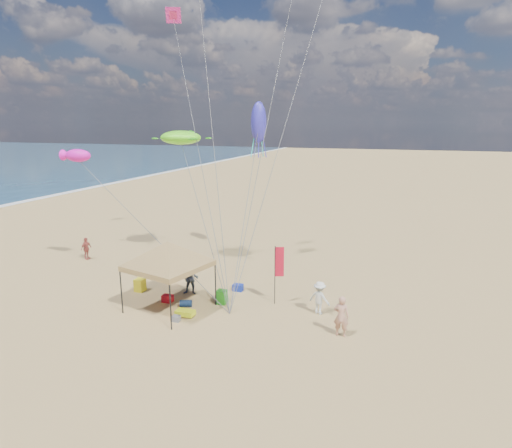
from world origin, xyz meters
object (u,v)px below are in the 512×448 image
at_px(canopy_tent, 167,244).
at_px(beach_cart, 185,313).
at_px(person_near_b, 191,278).
at_px(person_near_c, 319,298).
at_px(person_near_a, 341,316).
at_px(chair_green, 222,297).
at_px(cooler_red, 168,298).
at_px(chair_yellow, 140,285).
at_px(person_far_a, 86,248).
at_px(cooler_blue, 238,288).
at_px(feather_flag, 278,265).

distance_m(canopy_tent, beach_cart, 3.39).
height_order(person_near_b, person_near_c, person_near_b).
bearing_deg(person_near_c, person_near_a, 141.92).
height_order(chair_green, beach_cart, chair_green).
distance_m(chair_green, person_near_b, 2.22).
bearing_deg(canopy_tent, cooler_red, 128.08).
bearing_deg(chair_green, chair_yellow, 178.86).
height_order(canopy_tent, person_near_c, canopy_tent).
xyz_separation_m(beach_cart, person_near_a, (7.33, 0.45, 0.72)).
xyz_separation_m(cooler_red, beach_cart, (1.69, -1.27, 0.01)).
bearing_deg(person_far_a, person_near_c, -97.33).
distance_m(chair_green, person_near_a, 6.51).
distance_m(cooler_blue, person_near_b, 2.66).
xyz_separation_m(cooler_red, person_near_a, (9.02, -0.82, 0.73)).
distance_m(beach_cart, person_near_b, 2.90).
xyz_separation_m(canopy_tent, cooler_blue, (2.33, 3.33, -3.16)).
bearing_deg(feather_flag, person_near_a, -34.67).
distance_m(canopy_tent, person_near_b, 3.21).
relative_size(cooler_red, cooler_blue, 1.00).
distance_m(beach_cart, person_near_c, 6.50).
distance_m(feather_flag, cooler_blue, 3.32).
relative_size(feather_flag, person_near_c, 1.88).
relative_size(cooler_red, beach_cart, 0.60).
distance_m(cooler_blue, beach_cart, 4.06).
relative_size(canopy_tent, person_near_a, 3.45).
height_order(feather_flag, chair_yellow, feather_flag).
distance_m(canopy_tent, feather_flag, 5.59).
distance_m(cooler_red, person_far_a, 10.05).
xyz_separation_m(cooler_red, chair_green, (2.72, 0.75, 0.16)).
bearing_deg(chair_green, person_near_a, -13.95).
height_order(cooler_red, beach_cart, cooler_red).
distance_m(canopy_tent, person_far_a, 11.18).
distance_m(beach_cart, person_far_a, 12.14).
bearing_deg(feather_flag, chair_yellow, -174.10).
bearing_deg(cooler_blue, person_far_a, 170.22).
height_order(feather_flag, cooler_red, feather_flag).
xyz_separation_m(feather_flag, person_near_c, (2.24, -0.53, -1.24)).
height_order(chair_yellow, person_near_c, person_near_c).
height_order(cooler_blue, chair_green, chair_green).
relative_size(cooler_blue, chair_yellow, 0.77).
relative_size(canopy_tent, chair_green, 9.05).
distance_m(cooler_red, chair_yellow, 2.37).
bearing_deg(cooler_blue, canopy_tent, -124.95).
height_order(person_near_a, person_near_b, person_near_a).
bearing_deg(person_near_c, person_far_a, 5.60).
distance_m(person_near_a, person_near_c, 2.33).
bearing_deg(chair_green, cooler_red, -164.67).
xyz_separation_m(cooler_red, chair_yellow, (-2.21, 0.84, 0.16)).
xyz_separation_m(canopy_tent, person_near_b, (0.09, 2.08, -2.45)).
xyz_separation_m(cooler_blue, person_near_b, (-2.24, -1.25, 0.71)).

